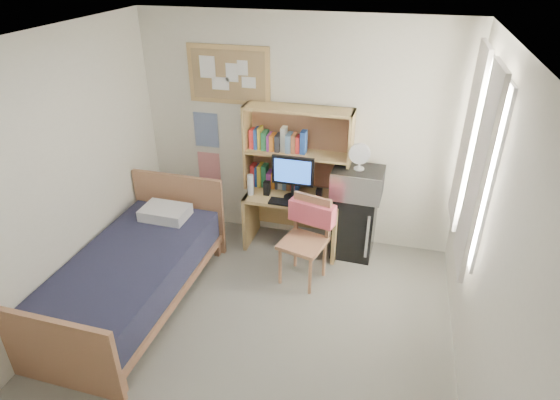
% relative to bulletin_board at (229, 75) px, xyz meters
% --- Properties ---
extents(floor, '(3.60, 4.20, 0.02)m').
position_rel_bulletin_board_xyz_m(floor, '(0.78, -2.08, -1.93)').
color(floor, gray).
rests_on(floor, ground).
extents(ceiling, '(3.60, 4.20, 0.02)m').
position_rel_bulletin_board_xyz_m(ceiling, '(0.78, -2.08, 0.68)').
color(ceiling, white).
rests_on(ceiling, wall_back).
extents(wall_back, '(3.60, 0.04, 2.60)m').
position_rel_bulletin_board_xyz_m(wall_back, '(0.78, 0.02, -0.62)').
color(wall_back, white).
rests_on(wall_back, floor).
extents(wall_left, '(0.04, 4.20, 2.60)m').
position_rel_bulletin_board_xyz_m(wall_left, '(-1.02, -2.08, -0.62)').
color(wall_left, white).
rests_on(wall_left, floor).
extents(wall_right, '(0.04, 4.20, 2.60)m').
position_rel_bulletin_board_xyz_m(wall_right, '(2.58, -2.08, -0.62)').
color(wall_right, white).
rests_on(wall_right, floor).
extents(window_unit, '(0.10, 1.40, 1.70)m').
position_rel_bulletin_board_xyz_m(window_unit, '(2.53, -0.88, -0.32)').
color(window_unit, white).
rests_on(window_unit, wall_right).
extents(curtain_left, '(0.04, 0.55, 1.70)m').
position_rel_bulletin_board_xyz_m(curtain_left, '(2.50, -1.28, -0.32)').
color(curtain_left, white).
rests_on(curtain_left, wall_right).
extents(curtain_right, '(0.04, 0.55, 1.70)m').
position_rel_bulletin_board_xyz_m(curtain_right, '(2.50, -0.48, -0.32)').
color(curtain_right, white).
rests_on(curtain_right, wall_right).
extents(bulletin_board, '(0.94, 0.03, 0.64)m').
position_rel_bulletin_board_xyz_m(bulletin_board, '(0.00, 0.00, 0.00)').
color(bulletin_board, '#A38456').
rests_on(bulletin_board, wall_back).
extents(poster_wave, '(0.30, 0.01, 0.42)m').
position_rel_bulletin_board_xyz_m(poster_wave, '(-0.32, 0.01, -0.67)').
color(poster_wave, '#244491').
rests_on(poster_wave, wall_back).
extents(poster_japan, '(0.28, 0.01, 0.36)m').
position_rel_bulletin_board_xyz_m(poster_japan, '(-0.32, 0.01, -1.14)').
color(poster_japan, red).
rests_on(poster_japan, wall_back).
extents(desk, '(1.09, 0.56, 0.67)m').
position_rel_bulletin_board_xyz_m(desk, '(0.81, -0.28, -1.58)').
color(desk, tan).
rests_on(desk, floor).
extents(desk_chair, '(0.58, 0.58, 0.94)m').
position_rel_bulletin_board_xyz_m(desk_chair, '(1.06, -0.90, -1.45)').
color(desk_chair, '#A97550').
rests_on(desk_chair, floor).
extents(mini_fridge, '(0.47, 0.47, 0.76)m').
position_rel_bulletin_board_xyz_m(mini_fridge, '(1.52, -0.24, -1.54)').
color(mini_fridge, black).
rests_on(mini_fridge, floor).
extents(bed, '(1.09, 2.10, 0.57)m').
position_rel_bulletin_board_xyz_m(bed, '(-0.48, -1.68, -1.63)').
color(bed, '#1A1B2F').
rests_on(bed, floor).
extents(hutch, '(1.20, 0.33, 0.98)m').
position_rel_bulletin_board_xyz_m(hutch, '(0.82, -0.13, -0.76)').
color(hutch, tan).
rests_on(hutch, desk).
extents(monitor, '(0.47, 0.04, 0.50)m').
position_rel_bulletin_board_xyz_m(monitor, '(0.81, -0.34, -1.00)').
color(monitor, black).
rests_on(monitor, desk).
extents(keyboard, '(0.46, 0.15, 0.02)m').
position_rel_bulletin_board_xyz_m(keyboard, '(0.81, -0.48, -1.23)').
color(keyboard, black).
rests_on(keyboard, desk).
extents(speaker_left, '(0.07, 0.07, 0.16)m').
position_rel_bulletin_board_xyz_m(speaker_left, '(0.51, -0.34, -1.16)').
color(speaker_left, black).
rests_on(speaker_left, desk).
extents(speaker_right, '(0.06, 0.06, 0.15)m').
position_rel_bulletin_board_xyz_m(speaker_right, '(1.11, -0.35, -1.17)').
color(speaker_right, black).
rests_on(speaker_right, desk).
extents(water_bottle, '(0.07, 0.07, 0.24)m').
position_rel_bulletin_board_xyz_m(water_bottle, '(0.33, -0.38, -1.12)').
color(water_bottle, white).
rests_on(water_bottle, desk).
extents(hoodie, '(0.51, 0.27, 0.23)m').
position_rel_bulletin_board_xyz_m(hoodie, '(1.11, -0.70, -1.19)').
color(hoodie, '#F15B6A').
rests_on(hoodie, desk_chair).
extents(microwave, '(0.55, 0.43, 0.31)m').
position_rel_bulletin_board_xyz_m(microwave, '(1.52, -0.26, -1.00)').
color(microwave, '#BAB9BE').
rests_on(microwave, mini_fridge).
extents(desk_fan, '(0.23, 0.23, 0.28)m').
position_rel_bulletin_board_xyz_m(desk_fan, '(1.52, -0.26, -0.71)').
color(desk_fan, white).
rests_on(desk_fan, microwave).
extents(pillow, '(0.50, 0.36, 0.12)m').
position_rel_bulletin_board_xyz_m(pillow, '(-0.46, -0.93, -1.29)').
color(pillow, white).
rests_on(pillow, bed).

